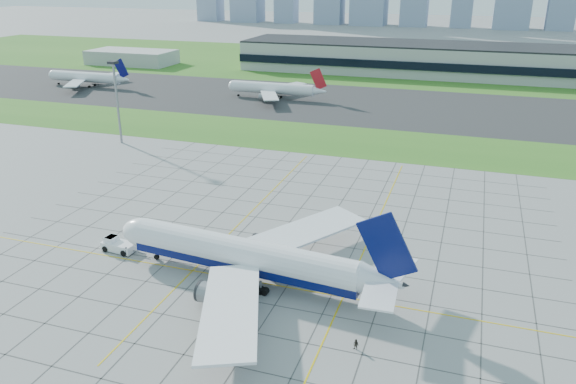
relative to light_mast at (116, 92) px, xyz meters
name	(u,v)px	position (x,y,z in m)	size (l,w,h in m)	color
ground	(248,274)	(70.00, -65.00, -16.18)	(1400.00, 1400.00, 0.00)	#999994
grass_median	(354,141)	(70.00, 25.00, -16.16)	(700.00, 35.00, 0.04)	#2E671D
asphalt_taxiway	(383,106)	(70.00, 80.00, -16.15)	(700.00, 75.00, 0.04)	#383838
grass_far	(414,66)	(70.00, 190.00, -16.16)	(700.00, 145.00, 0.04)	#2E671D
apron_markings	(271,248)	(70.43, -53.91, -16.17)	(120.00, 130.00, 0.03)	#474744
terminal	(489,62)	(110.00, 164.87, -8.29)	(260.00, 43.00, 15.80)	#B7B7B2
service_block	(132,57)	(-90.00, 145.00, -12.18)	(50.00, 25.00, 8.00)	#B7B7B2
light_mast	(116,92)	(0.00, 0.00, 0.00)	(2.50, 2.50, 25.60)	gray
airliner	(246,256)	(70.63, -67.02, -11.42)	(55.27, 55.78, 17.40)	white
pushback_tug	(118,245)	(42.52, -64.39, -14.98)	(9.84, 3.94, 2.71)	white
crew_near	(127,252)	(45.57, -66.01, -15.20)	(0.71, 0.47, 1.96)	black
crew_far	(356,345)	(92.93, -80.18, -15.32)	(0.84, 0.65, 1.72)	black
distant_jet_0	(87,77)	(-70.29, 76.53, -11.69)	(42.19, 42.66, 14.08)	white
distant_jet_1	(274,88)	(23.37, 78.50, -11.69)	(41.96, 42.66, 14.08)	white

